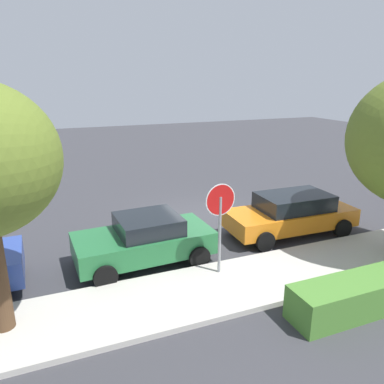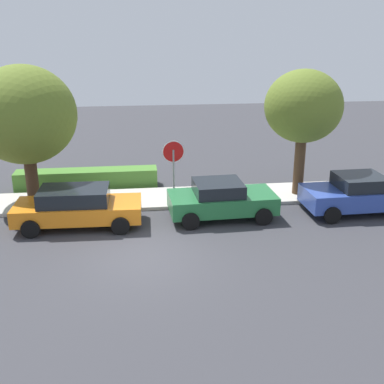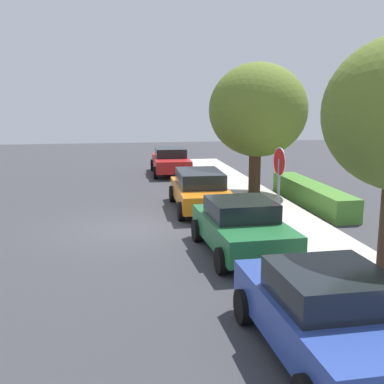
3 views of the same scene
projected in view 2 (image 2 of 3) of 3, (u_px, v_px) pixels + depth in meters
The scene contains 9 objects.
ground_plane at pixel (144, 256), 15.13m from camera, with size 60.00×60.00×0.00m, color #38383D.
sidewalk_curb at pixel (140, 199), 19.90m from camera, with size 32.00×2.38×0.14m, color beige.
stop_sign at pixel (173, 161), 18.86m from camera, with size 0.86×0.08×2.65m.
parked_car_green at pixel (221, 199), 17.95m from camera, with size 4.02×2.21×1.43m.
parked_car_orange at pixel (77, 207), 17.19m from camera, with size 4.52×2.10×1.43m.
parked_car_blue at pixel (358, 194), 18.48m from camera, with size 4.18×2.17×1.49m.
street_tree_near_corner at pixel (303, 107), 19.34m from camera, with size 3.14×3.14×5.27m.
street_tree_mid_block at pixel (24, 115), 18.63m from camera, with size 4.04×4.04×5.51m.
front_yard_hedge at pixel (87, 179), 21.40m from camera, with size 6.21×0.95×0.82m.
Camera 2 is at (-0.12, -13.70, 6.90)m, focal length 45.00 mm.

